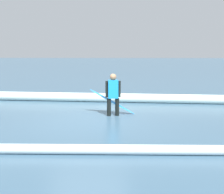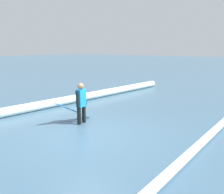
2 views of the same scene
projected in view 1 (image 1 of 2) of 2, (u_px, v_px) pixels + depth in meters
name	position (u px, v px, depth m)	size (l,w,h in m)	color
ground_plane	(88.00, 121.00, 10.29)	(129.29, 129.29, 0.00)	#3A5B72
surfer	(113.00, 93.00, 11.05)	(0.52, 0.24, 1.44)	black
surfboard	(112.00, 101.00, 11.51)	(1.65, 0.49, 0.88)	#268CE5
wave_crest_foreground	(144.00, 98.00, 13.80)	(0.38, 0.38, 15.86)	white
wave_crest_midground	(180.00, 150.00, 7.06)	(0.22, 0.22, 17.38)	silver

